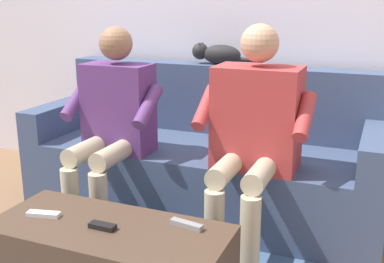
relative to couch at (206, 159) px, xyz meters
name	(u,v)px	position (x,y,z in m)	size (l,w,h in m)	color
ground_plane	(155,258)	(0.00, 0.76, -0.31)	(8.00, 8.00, 0.00)	#846042
couch	(206,159)	(0.00, 0.00, 0.00)	(2.20, 0.85, 0.89)	#3D4C6B
person_left_seated	(254,127)	(-0.42, 0.41, 0.36)	(0.60, 0.59, 1.20)	#B23838
person_right_seated	(112,118)	(0.42, 0.45, 0.34)	(0.55, 0.55, 1.17)	#5B3370
cat_on_backrest	(217,54)	(0.03, -0.27, 0.65)	(0.49, 0.13, 0.14)	black
remote_white	(43,214)	(0.32, 1.20, 0.08)	(0.15, 0.04, 0.02)	white
remote_black	(102,226)	(0.01, 1.21, 0.08)	(0.12, 0.04, 0.02)	black
remote_gray	(187,225)	(-0.31, 1.06, 0.08)	(0.15, 0.03, 0.02)	gray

